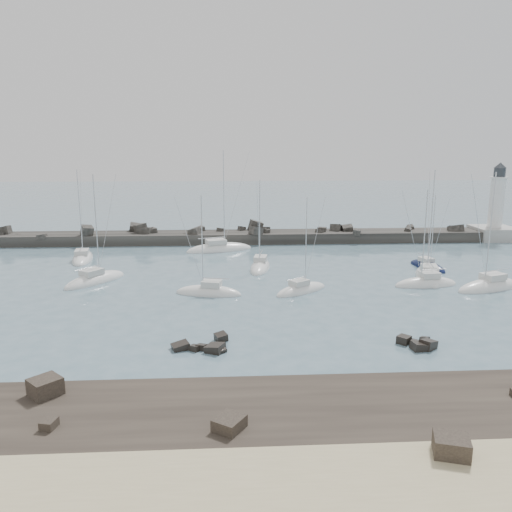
{
  "coord_description": "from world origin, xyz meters",
  "views": [
    {
      "loc": [
        -1.59,
        -49.44,
        16.63
      ],
      "look_at": [
        1.91,
        12.0,
        3.11
      ],
      "focal_mm": 35.0,
      "sensor_mm": 36.0,
      "label": 1
    }
  ],
  "objects": [
    {
      "name": "rock_cluster_near",
      "position": [
        -3.79,
        -10.02,
        0.05
      ],
      "size": [
        4.94,
        4.03,
        1.5
      ],
      "color": "black",
      "rests_on": "ground"
    },
    {
      "name": "sailboat_2",
      "position": [
        -18.33,
        12.06,
        0.14
      ],
      "size": [
        7.66,
        9.08,
        14.47
      ],
      "color": "white",
      "rests_on": "ground"
    },
    {
      "name": "lighthouse",
      "position": [
        47.0,
        38.0,
        3.09
      ],
      "size": [
        7.0,
        7.0,
        14.6
      ],
      "color": "#A0A09B",
      "rests_on": "ground"
    },
    {
      "name": "sailboat_9",
      "position": [
        24.08,
        11.24,
        0.16
      ],
      "size": [
        4.93,
        9.84,
        15.01
      ],
      "color": "white",
      "rests_on": "ground"
    },
    {
      "name": "rock_cluster_far",
      "position": [
        14.5,
        -10.63,
        0.13
      ],
      "size": [
        3.27,
        2.9,
        1.49
      ],
      "color": "black",
      "rests_on": "ground"
    },
    {
      "name": "rock_shelf",
      "position": [
        0.03,
        -22.01,
        0.02
      ],
      "size": [
        140.0,
        12.0,
        1.89
      ],
      "color": "black",
      "rests_on": "ground"
    },
    {
      "name": "sailboat_4",
      "position": [
        -3.9,
        5.92,
        0.14
      ],
      "size": [
        8.06,
        4.01,
        12.36
      ],
      "color": "white",
      "rests_on": "ground"
    },
    {
      "name": "sailboat_3",
      "position": [
        -3.06,
        30.65,
        0.14
      ],
      "size": [
        11.59,
        6.64,
        17.31
      ],
      "color": "white",
      "rests_on": "ground"
    },
    {
      "name": "sailboat_5",
      "position": [
        2.83,
        17.94,
        0.15
      ],
      "size": [
        4.06,
        8.72,
        13.39
      ],
      "color": "white",
      "rests_on": "ground"
    },
    {
      "name": "sailboat_6",
      "position": [
        6.91,
        6.37,
        0.13
      ],
      "size": [
        7.48,
        6.25,
        11.93
      ],
      "color": "white",
      "rests_on": "ground"
    },
    {
      "name": "sailboat_8",
      "position": [
        22.54,
        8.09,
        0.15
      ],
      "size": [
        8.23,
        3.35,
        12.81
      ],
      "color": "white",
      "rests_on": "ground"
    },
    {
      "name": "breakwater",
      "position": [
        -7.64,
        38.01,
        0.3
      ],
      "size": [
        115.0,
        7.34,
        5.1
      ],
      "color": "#292724",
      "rests_on": "ground"
    },
    {
      "name": "sailboat_10",
      "position": [
        29.58,
        6.35,
        0.15
      ],
      "size": [
        9.88,
        6.1,
        14.99
      ],
      "color": "white",
      "rests_on": "ground"
    },
    {
      "name": "sailboat_0",
      "position": [
        -23.46,
        24.97,
        0.13
      ],
      "size": [
        4.23,
        9.51,
        14.42
      ],
      "color": "white",
      "rests_on": "ground"
    },
    {
      "name": "ground",
      "position": [
        0.0,
        0.0,
        0.0
      ],
      "size": [
        400.0,
        400.0,
        0.0
      ],
      "primitive_type": "plane",
      "color": "slate",
      "rests_on": "ground"
    },
    {
      "name": "sailboat_7",
      "position": [
        26.31,
        17.07,
        0.13
      ],
      "size": [
        4.1,
        7.33,
        11.14
      ],
      "color": "#0E173B",
      "rests_on": "ground"
    }
  ]
}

